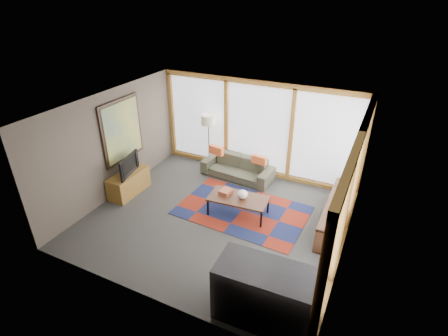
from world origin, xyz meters
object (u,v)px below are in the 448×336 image
at_px(sofa, 238,168).
at_px(tv_console, 129,183).
at_px(floor_lamp, 209,141).
at_px(bookshelf, 335,213).
at_px(coffee_table, 238,206).
at_px(bar_counter, 267,295).
at_px(television, 126,165).

height_order(sofa, tv_console, sofa).
relative_size(floor_lamp, bookshelf, 0.68).
bearing_deg(tv_console, bookshelf, 10.71).
xyz_separation_m(bookshelf, tv_console, (-4.89, -0.93, 0.00)).
height_order(coffee_table, bar_counter, bar_counter).
bearing_deg(bookshelf, bar_counter, -100.20).
xyz_separation_m(tv_console, television, (0.02, -0.03, 0.53)).
bearing_deg(floor_lamp, sofa, -14.62).
bearing_deg(television, bookshelf, -91.33).
bearing_deg(bookshelf, television, -168.85).
relative_size(floor_lamp, coffee_table, 1.16).
xyz_separation_m(tv_console, bar_counter, (4.36, -2.03, 0.22)).
distance_m(tv_console, television, 0.54).
height_order(sofa, bookshelf, sofa).
xyz_separation_m(coffee_table, bookshelf, (2.05, 0.57, 0.06)).
distance_m(bookshelf, bar_counter, 3.01).
relative_size(tv_console, television, 1.29).
xyz_separation_m(coffee_table, bar_counter, (1.52, -2.38, 0.28)).
bearing_deg(bar_counter, television, 153.03).
relative_size(sofa, coffee_table, 1.46).
bearing_deg(television, sofa, -59.34).
bearing_deg(tv_console, coffee_table, 7.08).
relative_size(coffee_table, television, 1.53).
distance_m(floor_lamp, coffee_table, 2.59).
bearing_deg(coffee_table, sofa, 114.37).
distance_m(bookshelf, tv_console, 4.98).
bearing_deg(tv_console, sofa, 42.32).
xyz_separation_m(sofa, television, (-2.10, -1.97, 0.53)).
bearing_deg(bar_counter, floor_lamp, 125.35).
height_order(bookshelf, bar_counter, bar_counter).
bearing_deg(floor_lamp, television, -115.80).
bearing_deg(sofa, television, -132.49).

